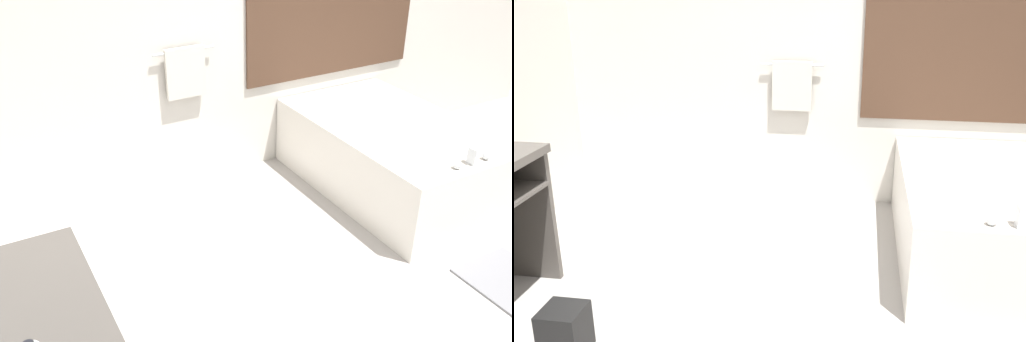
# 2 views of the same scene
# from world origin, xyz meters

# --- Properties ---
(wall_back_with_blinds) EXTENTS (7.40, 0.13, 2.70)m
(wall_back_with_blinds) POSITION_xyz_m (0.04, 2.23, 1.35)
(wall_back_with_blinds) COLOR silver
(wall_back_with_blinds) RESTS_ON ground_plane
(bathtub) EXTENTS (1.10, 1.79, 0.70)m
(bathtub) POSITION_xyz_m (1.11, 1.30, 0.32)
(bathtub) COLOR silver
(bathtub) RESTS_ON ground_plane
(waste_bin) EXTENTS (0.21, 0.21, 0.25)m
(waste_bin) POSITION_xyz_m (-1.18, -0.12, 0.13)
(waste_bin) COLOR black
(waste_bin) RESTS_ON ground_plane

